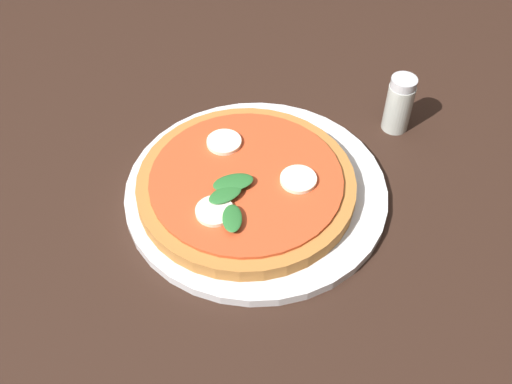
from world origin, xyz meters
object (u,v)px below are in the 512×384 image
(pizza, at_px, (246,185))
(serving_tray, at_px, (256,194))
(dining_table, at_px, (198,237))
(pepper_shaker, at_px, (399,104))

(pizza, bearing_deg, serving_tray, 3.27)
(dining_table, relative_size, pizza, 5.38)
(serving_tray, relative_size, pepper_shaker, 3.92)
(dining_table, bearing_deg, pepper_shaker, 26.81)
(dining_table, xyz_separation_m, pizza, (0.06, -0.01, 0.11))
(serving_tray, bearing_deg, pizza, -176.73)
(serving_tray, distance_m, pepper_shaker, 0.22)
(dining_table, distance_m, pepper_shaker, 0.31)
(dining_table, xyz_separation_m, serving_tray, (0.08, -0.00, 0.09))
(dining_table, xyz_separation_m, pepper_shaker, (0.25, 0.13, 0.12))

